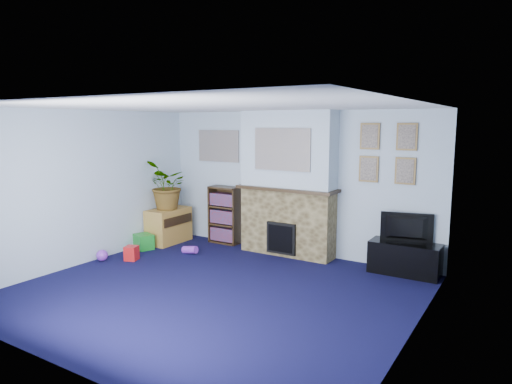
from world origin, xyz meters
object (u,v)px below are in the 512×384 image
Objects in this scene: sideboard at (169,224)px; television at (407,228)px; tv_stand at (405,259)px; bookshelf at (225,216)px.

television is at bearing 6.41° from sideboard.
tv_stand is 1.34× the size of television.
bookshelf reaches higher than sideboard.
tv_stand is at bearing 6.14° from sideboard.
sideboard is (-0.91, -0.53, -0.15)m from bookshelf.
sideboard is (-4.19, -0.45, 0.12)m from tv_stand.
television is at bearing -0.99° from bookshelf.
tv_stand is 0.95× the size of bookshelf.
television is 0.71× the size of bookshelf.
tv_stand is 1.22× the size of sideboard.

